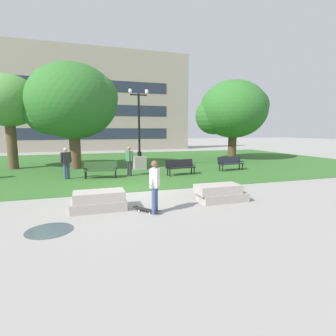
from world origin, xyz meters
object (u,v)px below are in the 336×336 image
object	(u,v)px
person_skateboarder	(155,184)
park_bench_near_left	(101,169)
concrete_block_center	(99,201)
person_bystander_near_lawn	(66,161)
park_bench_far_left	(230,162)
park_bench_far_right	(180,166)
lamp_post_left	(139,153)
skateboard	(146,210)
concrete_block_left	(220,193)
person_bystander_far_lawn	(129,159)

from	to	relation	value
person_skateboarder	park_bench_near_left	size ratio (longest dim) A/B	0.92
concrete_block_center	person_bystander_near_lawn	bearing A→B (deg)	102.35
park_bench_far_left	park_bench_far_right	size ratio (longest dim) A/B	1.00
park_bench_far_right	lamp_post_left	size ratio (longest dim) A/B	0.34
skateboard	lamp_post_left	bearing A→B (deg)	79.75
park_bench_near_left	park_bench_far_left	bearing A→B (deg)	2.40
concrete_block_center	park_bench_far_left	distance (m)	10.83
park_bench_near_left	park_bench_far_left	size ratio (longest dim) A/B	1.01
skateboard	park_bench_near_left	bearing A→B (deg)	98.80
concrete_block_center	park_bench_far_right	size ratio (longest dim) A/B	0.97
concrete_block_center	park_bench_far_left	bearing A→B (deg)	35.82
concrete_block_left	person_bystander_far_lawn	xyz separation A→B (m)	(-2.37, 6.43, 0.68)
skateboard	lamp_post_left	xyz separation A→B (m)	(1.69, 9.32, 1.02)
concrete_block_left	person_skateboarder	size ratio (longest dim) A/B	1.13
person_skateboarder	person_bystander_far_lawn	bearing A→B (deg)	87.19
lamp_post_left	park_bench_far_right	bearing A→B (deg)	-57.88
skateboard	person_bystander_far_lawn	bearing A→B (deg)	85.13
concrete_block_center	lamp_post_left	size ratio (longest dim) A/B	0.33
person_skateboarder	park_bench_far_right	xyz separation A→B (m)	(3.30, 6.56, -0.43)
park_bench_near_left	park_bench_far_right	world-z (taller)	same
person_skateboarder	lamp_post_left	distance (m)	9.62
person_skateboarder	park_bench_far_right	size ratio (longest dim) A/B	0.92
person_bystander_far_lawn	person_skateboarder	bearing A→B (deg)	-92.81
concrete_block_center	lamp_post_left	distance (m)	9.19
park_bench_far_right	lamp_post_left	bearing A→B (deg)	122.12
park_bench_far_left	person_bystander_far_lawn	bearing A→B (deg)	-178.63
park_bench_far_left	lamp_post_left	bearing A→B (deg)	158.10
park_bench_far_left	person_bystander_far_lawn	size ratio (longest dim) A/B	1.08
park_bench_near_left	park_bench_far_left	xyz separation A→B (m)	(8.36, 0.35, 0.00)
concrete_block_left	park_bench_far_left	bearing A→B (deg)	56.46
skateboard	park_bench_far_right	bearing A→B (deg)	60.99
park_bench_near_left	lamp_post_left	size ratio (longest dim) A/B	0.34
concrete_block_center	person_skateboarder	distance (m)	2.03
park_bench_far_left	person_bystander_near_lawn	bearing A→B (deg)	-179.43
person_bystander_near_lawn	park_bench_far_left	bearing A→B (deg)	0.57
person_bystander_far_lawn	concrete_block_left	bearing A→B (deg)	-69.78
lamp_post_left	person_bystander_near_lawn	world-z (taller)	lamp_post_left
concrete_block_center	concrete_block_left	size ratio (longest dim) A/B	0.94
person_bystander_near_lawn	concrete_block_center	bearing A→B (deg)	-77.65
person_skateboarder	person_bystander_far_lawn	xyz separation A→B (m)	(0.35, 7.08, 0.02)
person_skateboarder	skateboard	distance (m)	0.93
concrete_block_left	person_bystander_far_lawn	distance (m)	6.88
concrete_block_center	person_bystander_near_lawn	distance (m)	6.42
park_bench_near_left	person_bystander_near_lawn	xyz separation A→B (m)	(-1.78, 0.25, 0.44)
concrete_block_left	person_skateboarder	xyz separation A→B (m)	(-2.72, -0.65, 0.66)
park_bench_near_left	person_bystander_near_lawn	bearing A→B (deg)	172.01
park_bench_far_left	park_bench_far_right	world-z (taller)	same
person_bystander_near_lawn	park_bench_far_right	bearing A→B (deg)	-5.21
skateboard	lamp_post_left	size ratio (longest dim) A/B	0.17
person_skateboarder	park_bench_far_right	world-z (taller)	person_skateboarder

